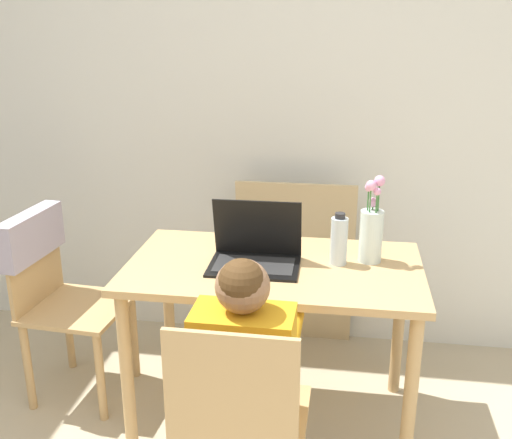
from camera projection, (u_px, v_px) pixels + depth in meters
The scene contains 9 objects.
wall_back at pixel (307, 101), 2.89m from camera, with size 6.40×0.05×2.50m.
dining_table at pixel (274, 287), 2.38m from camera, with size 1.16×0.66×0.71m.
chair_occupied at pixel (240, 428), 1.83m from camera, with size 0.40×0.40×0.84m.
chair_spare at pixel (51, 274), 2.60m from camera, with size 0.46×0.43×0.85m.
person_seated at pixel (246, 360), 1.89m from camera, with size 0.32×0.42×0.98m.
laptop at pixel (255, 250), 2.35m from camera, with size 0.35×0.26×0.25m.
flower_vase at pixel (371, 230), 2.35m from camera, with size 0.09×0.09×0.35m.
water_bottle at pixel (339, 240), 2.33m from camera, with size 0.07×0.07×0.21m.
cardboard_panel at pixel (295, 264), 3.04m from camera, with size 0.59×0.14×0.89m.
Camera 1 is at (0.20, -0.70, 1.63)m, focal length 42.00 mm.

